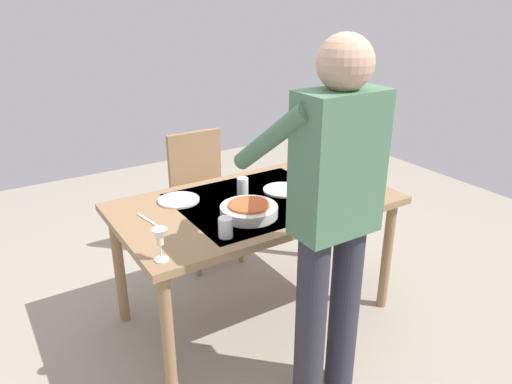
% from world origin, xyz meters
% --- Properties ---
extents(ground_plane, '(6.00, 6.00, 0.00)m').
position_xyz_m(ground_plane, '(0.00, 0.00, 0.00)').
color(ground_plane, '#9E9384').
extents(dining_table, '(1.55, 0.86, 0.75)m').
position_xyz_m(dining_table, '(0.00, 0.00, 0.67)').
color(dining_table, '#93704C').
rests_on(dining_table, ground_plane).
extents(chair_near, '(0.40, 0.40, 0.91)m').
position_xyz_m(chair_near, '(-0.06, -0.81, 0.53)').
color(chair_near, brown).
rests_on(chair_near, ground_plane).
extents(person_server, '(0.42, 0.61, 1.69)m').
position_xyz_m(person_server, '(0.06, 0.69, 0.96)').
color(person_server, '#2D2D38').
rests_on(person_server, ground_plane).
extents(wine_bottle, '(0.07, 0.07, 0.30)m').
position_xyz_m(wine_bottle, '(-0.58, -0.07, 0.86)').
color(wine_bottle, black).
rests_on(wine_bottle, dining_table).
extents(wine_glass_left, '(0.07, 0.07, 0.15)m').
position_xyz_m(wine_glass_left, '(-0.44, -0.01, 0.85)').
color(wine_glass_left, white).
rests_on(wine_glass_left, dining_table).
extents(wine_glass_right, '(0.07, 0.07, 0.15)m').
position_xyz_m(wine_glass_right, '(0.69, 0.33, 0.85)').
color(wine_glass_right, white).
rests_on(wine_glass_right, dining_table).
extents(water_cup_near_left, '(0.07, 0.07, 0.10)m').
position_xyz_m(water_cup_near_left, '(0.02, -0.11, 0.80)').
color(water_cup_near_left, silver).
rests_on(water_cup_near_left, dining_table).
extents(water_cup_near_right, '(0.07, 0.07, 0.10)m').
position_xyz_m(water_cup_near_right, '(0.35, 0.29, 0.80)').
color(water_cup_near_right, silver).
rests_on(water_cup_near_right, dining_table).
extents(serving_bowl_pasta, '(0.30, 0.30, 0.07)m').
position_xyz_m(serving_bowl_pasta, '(0.14, 0.15, 0.78)').
color(serving_bowl_pasta, silver).
rests_on(serving_bowl_pasta, dining_table).
extents(side_bowl_salad, '(0.18, 0.18, 0.07)m').
position_xyz_m(side_bowl_salad, '(-0.18, 0.23, 0.78)').
color(side_bowl_salad, silver).
rests_on(side_bowl_salad, dining_table).
extents(dinner_plate_near, '(0.23, 0.23, 0.01)m').
position_xyz_m(dinner_plate_near, '(-0.21, -0.03, 0.75)').
color(dinner_plate_near, silver).
rests_on(dinner_plate_near, dining_table).
extents(dinner_plate_far, '(0.23, 0.23, 0.01)m').
position_xyz_m(dinner_plate_far, '(0.37, -0.22, 0.75)').
color(dinner_plate_far, silver).
rests_on(dinner_plate_far, dining_table).
extents(table_knife, '(0.05, 0.20, 0.00)m').
position_xyz_m(table_knife, '(0.60, -0.08, 0.75)').
color(table_knife, silver).
rests_on(table_knife, dining_table).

